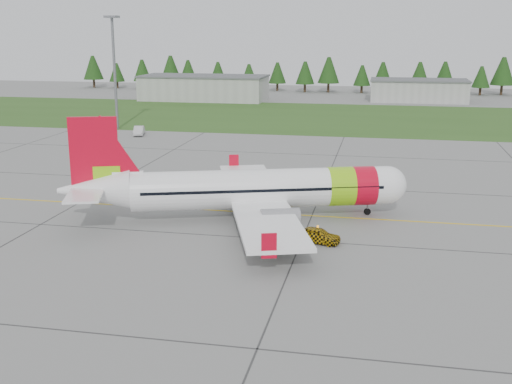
# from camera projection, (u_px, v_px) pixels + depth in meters

# --- Properties ---
(ground) EXTENTS (320.00, 320.00, 0.00)m
(ground) POSITION_uv_depth(u_px,v_px,m) (192.00, 234.00, 58.13)
(ground) COLOR gray
(ground) RESTS_ON ground
(aircraft) EXTENTS (32.83, 31.09, 10.26)m
(aircraft) POSITION_uv_depth(u_px,v_px,m) (254.00, 189.00, 62.22)
(aircraft) COLOR white
(aircraft) RESTS_ON ground
(follow_me_car) EXTENTS (1.71, 1.89, 4.04)m
(follow_me_car) POSITION_uv_depth(u_px,v_px,m) (318.00, 220.00, 55.29)
(follow_me_car) COLOR #DFAD0C
(follow_me_car) RESTS_ON ground
(service_van) EXTENTS (2.01, 1.95, 4.74)m
(service_van) POSITION_uv_depth(u_px,v_px,m) (139.00, 122.00, 111.87)
(service_van) COLOR silver
(service_van) RESTS_ON ground
(grass_strip) EXTENTS (320.00, 50.00, 0.03)m
(grass_strip) POSITION_uv_depth(u_px,v_px,m) (304.00, 117.00, 136.05)
(grass_strip) COLOR #30561E
(grass_strip) RESTS_ON ground
(taxi_guideline) EXTENTS (120.00, 0.25, 0.02)m
(taxi_guideline) POSITION_uv_depth(u_px,v_px,m) (215.00, 210.00, 65.73)
(taxi_guideline) COLOR gold
(taxi_guideline) RESTS_ON ground
(hangar_west) EXTENTS (32.00, 14.00, 6.00)m
(hangar_west) POSITION_uv_depth(u_px,v_px,m) (204.00, 88.00, 167.63)
(hangar_west) COLOR #A8A8A3
(hangar_west) RESTS_ON ground
(hangar_east) EXTENTS (24.00, 12.00, 5.20)m
(hangar_east) POSITION_uv_depth(u_px,v_px,m) (419.00, 91.00, 164.86)
(hangar_east) COLOR #A8A8A3
(hangar_east) RESTS_ON ground
(floodlight_mast) EXTENTS (0.50, 0.50, 20.00)m
(floodlight_mast) POSITION_uv_depth(u_px,v_px,m) (115.00, 75.00, 116.88)
(floodlight_mast) COLOR slate
(floodlight_mast) RESTS_ON ground
(treeline) EXTENTS (160.00, 8.00, 10.00)m
(treeline) POSITION_uv_depth(u_px,v_px,m) (329.00, 75.00, 188.04)
(treeline) COLOR #1C3F14
(treeline) RESTS_ON ground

